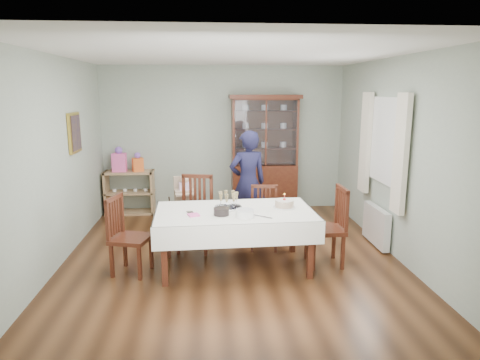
{
  "coord_description": "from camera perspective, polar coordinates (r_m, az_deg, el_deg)",
  "views": [
    {
      "loc": [
        -0.31,
        -5.55,
        2.25
      ],
      "look_at": [
        0.14,
        0.2,
        1.04
      ],
      "focal_mm": 32.0,
      "sensor_mm": 36.0,
      "label": 1
    }
  ],
  "objects": [
    {
      "name": "cutlery",
      "position": [
        5.35,
        -6.97,
        -4.35
      ],
      "size": [
        0.13,
        0.16,
        0.01
      ],
      "primitive_type": null,
      "rotation": [
        0.0,
        0.0,
        0.23
      ],
      "color": "silver",
      "rests_on": "dining_table"
    },
    {
      "name": "chair_end_right",
      "position": [
        5.77,
        11.37,
        -8.06
      ],
      "size": [
        0.47,
        0.47,
        1.03
      ],
      "rotation": [
        0.0,
        0.0,
        -1.56
      ],
      "color": "#4E2513",
      "rests_on": "floor"
    },
    {
      "name": "chair_end_left",
      "position": [
        5.57,
        -14.43,
        -9.12
      ],
      "size": [
        0.54,
        0.54,
        0.98
      ],
      "rotation": [
        0.0,
        0.0,
        1.3
      ],
      "color": "#4E2513",
      "rests_on": "floor"
    },
    {
      "name": "floor",
      "position": [
        6.0,
        -1.17,
        -10.17
      ],
      "size": [
        5.0,
        5.0,
        0.0
      ],
      "primitive_type": "plane",
      "color": "#593319",
      "rests_on": "ground"
    },
    {
      "name": "plate_stack_dark",
      "position": [
        5.22,
        -2.49,
        -4.21
      ],
      "size": [
        0.21,
        0.21,
        0.09
      ],
      "primitive_type": "cylinder",
      "rotation": [
        0.0,
        0.0,
        0.13
      ],
      "color": "black",
      "rests_on": "dining_table"
    },
    {
      "name": "birthday_cake",
      "position": [
        5.56,
        5.92,
        -3.2
      ],
      "size": [
        0.28,
        0.28,
        0.19
      ],
      "color": "white",
      "rests_on": "dining_table"
    },
    {
      "name": "gift_bag_pink",
      "position": [
        8.07,
        -15.8,
        2.51
      ],
      "size": [
        0.25,
        0.16,
        0.46
      ],
      "color": "#FD5DAF",
      "rests_on": "sideboard"
    },
    {
      "name": "woman",
      "position": [
        6.74,
        1.04,
        -0.35
      ],
      "size": [
        0.68,
        0.53,
        1.65
      ],
      "primitive_type": "imported",
      "rotation": [
        0.0,
        0.0,
        3.39
      ],
      "color": "black",
      "rests_on": "floor"
    },
    {
      "name": "sideboard",
      "position": [
        8.18,
        -14.47,
        -1.6
      ],
      "size": [
        0.9,
        0.38,
        0.8
      ],
      "color": "tan",
      "rests_on": "floor"
    },
    {
      "name": "plate_stack_white",
      "position": [
        5.13,
        0.63,
        -4.48
      ],
      "size": [
        0.27,
        0.27,
        0.1
      ],
      "primitive_type": "cylinder",
      "rotation": [
        0.0,
        0.0,
        -0.27
      ],
      "color": "white",
      "rests_on": "dining_table"
    },
    {
      "name": "curtain_left",
      "position": [
        5.84,
        20.66,
        3.22
      ],
      "size": [
        0.07,
        0.3,
        1.55
      ],
      "primitive_type": "cube",
      "color": "silver",
      "rests_on": "room_shell"
    },
    {
      "name": "champagne_tray",
      "position": [
        5.52,
        -1.58,
        -3.12
      ],
      "size": [
        0.35,
        0.35,
        0.21
      ],
      "color": "silver",
      "rests_on": "dining_table"
    },
    {
      "name": "china_cabinet",
      "position": [
        7.96,
        3.26,
        3.7
      ],
      "size": [
        1.3,
        0.48,
        2.18
      ],
      "color": "#4E2513",
      "rests_on": "floor"
    },
    {
      "name": "curtain_right",
      "position": [
        6.97,
        16.39,
        4.79
      ],
      "size": [
        0.07,
        0.3,
        1.55
      ],
      "primitive_type": "cube",
      "color": "silver",
      "rests_on": "room_shell"
    },
    {
      "name": "window",
      "position": [
        6.41,
        18.89,
        4.96
      ],
      "size": [
        0.04,
        1.02,
        1.22
      ],
      "primitive_type": "cube",
      "color": "white",
      "rests_on": "room_shell"
    },
    {
      "name": "radiator",
      "position": [
        6.65,
        17.7,
        -5.79
      ],
      "size": [
        0.1,
        0.8,
        0.55
      ],
      "primitive_type": "cube",
      "color": "white",
      "rests_on": "floor"
    },
    {
      "name": "high_chair",
      "position": [
        6.92,
        -7.35,
        -4.04
      ],
      "size": [
        0.48,
        0.48,
        0.94
      ],
      "rotation": [
        0.0,
        0.0,
        0.18
      ],
      "color": "black",
      "rests_on": "floor"
    },
    {
      "name": "cake_knife",
      "position": [
        5.15,
        3.05,
        -4.9
      ],
      "size": [
        0.22,
        0.18,
        0.01
      ],
      "primitive_type": "cube",
      "rotation": [
        0.0,
        0.0,
        -0.66
      ],
      "color": "silver",
      "rests_on": "dining_table"
    },
    {
      "name": "room_shell",
      "position": [
        6.12,
        -1.53,
        6.74
      ],
      "size": [
        5.0,
        5.0,
        5.0
      ],
      "color": "#9EAA99",
      "rests_on": "floor"
    },
    {
      "name": "gift_bag_orange",
      "position": [
        8.02,
        -13.47,
        2.24
      ],
      "size": [
        0.22,
        0.19,
        0.35
      ],
      "color": "orange",
      "rests_on": "sideboard"
    },
    {
      "name": "chair_far_left",
      "position": [
        6.19,
        -5.99,
        -6.41
      ],
      "size": [
        0.56,
        0.56,
        1.06
      ],
      "rotation": [
        0.0,
        0.0,
        -0.2
      ],
      "color": "#4E2513",
      "rests_on": "floor"
    },
    {
      "name": "chair_far_right",
      "position": [
        6.25,
        3.2,
        -6.65
      ],
      "size": [
        0.45,
        0.45,
        0.9
      ],
      "rotation": [
        0.0,
        0.0,
        -0.12
      ],
      "color": "#4E2513",
      "rests_on": "floor"
    },
    {
      "name": "dining_table",
      "position": [
        5.54,
        -0.7,
        -7.83
      ],
      "size": [
        2.04,
        1.23,
        0.76
      ],
      "rotation": [
        0.0,
        0.0,
        0.04
      ],
      "color": "#4E2513",
      "rests_on": "floor"
    },
    {
      "name": "picture_frame",
      "position": [
        6.66,
        -21.2,
        5.89
      ],
      "size": [
        0.04,
        0.48,
        0.58
      ],
      "primitive_type": "cube",
      "color": "gold",
      "rests_on": "room_shell"
    },
    {
      "name": "napkin_stack",
      "position": [
        5.23,
        -6.2,
        -4.65
      ],
      "size": [
        0.16,
        0.16,
        0.02
      ],
      "primitive_type": "cube",
      "rotation": [
        0.0,
        0.0,
        0.34
      ],
      "color": "#FD5DAF",
      "rests_on": "dining_table"
    }
  ]
}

